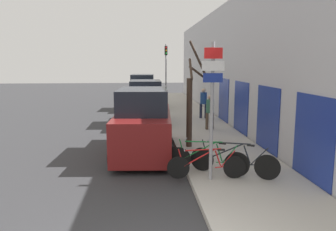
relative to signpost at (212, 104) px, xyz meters
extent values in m
plane|color=#333335|center=(-1.55, 7.54, -2.23)|extent=(80.00, 80.00, 0.00)
cube|color=#ADA89E|center=(1.05, 10.34, -2.16)|extent=(3.20, 32.00, 0.15)
cube|color=#BCBCC1|center=(2.80, 10.34, 1.02)|extent=(0.20, 32.00, 6.50)
cube|color=navy|center=(2.68, -0.29, -0.93)|extent=(0.03, 2.02, 2.32)
cube|color=navy|center=(2.68, 2.87, -0.93)|extent=(0.03, 2.02, 2.32)
cube|color=navy|center=(2.68, 6.04, -0.93)|extent=(0.03, 2.02, 2.32)
cube|color=navy|center=(2.68, 9.20, -0.93)|extent=(0.03, 2.02, 2.32)
cylinder|color=#939399|center=(0.00, 0.01, -0.24)|extent=(0.10, 0.10, 3.69)
cube|color=red|center=(0.00, -0.05, 1.31)|extent=(0.48, 0.02, 0.28)
cube|color=white|center=(0.00, -0.05, 0.99)|extent=(0.59, 0.02, 0.25)
cube|color=navy|center=(0.00, -0.05, 0.68)|extent=(0.52, 0.02, 0.24)
cylinder|color=black|center=(-0.87, 0.12, -1.77)|extent=(0.62, 0.07, 0.62)
cylinder|color=black|center=(0.68, 0.03, -1.77)|extent=(0.62, 0.07, 0.62)
cylinder|color=red|center=(-0.29, 0.09, -1.49)|extent=(0.87, 0.09, 0.51)
cylinder|color=red|center=(-0.21, 0.08, -1.27)|extent=(1.01, 0.10, 0.08)
cylinder|color=red|center=(0.21, 0.06, -1.51)|extent=(0.19, 0.05, 0.45)
cylinder|color=red|center=(0.40, 0.05, -1.75)|extent=(0.55, 0.06, 0.08)
cylinder|color=red|center=(0.48, 0.04, -1.53)|extent=(0.41, 0.05, 0.50)
cylinder|color=red|center=(-0.79, 0.12, -1.51)|extent=(0.19, 0.04, 0.54)
cube|color=black|center=(0.29, 0.05, -1.27)|extent=(0.20, 0.09, 0.04)
cylinder|color=#99999E|center=(-0.72, 0.11, -1.24)|extent=(0.05, 0.44, 0.02)
cylinder|color=black|center=(-0.10, 0.74, -1.73)|extent=(0.63, 0.37, 0.70)
cylinder|color=black|center=(1.53, -0.16, -1.73)|extent=(0.63, 0.37, 0.70)
cylinder|color=black|center=(0.51, 0.40, -1.41)|extent=(0.93, 0.53, 0.57)
cylinder|color=black|center=(0.59, 0.36, -1.16)|extent=(1.07, 0.62, 0.09)
cylinder|color=black|center=(1.04, 0.11, -1.44)|extent=(0.21, 0.14, 0.50)
cylinder|color=black|center=(1.24, 0.00, -1.71)|extent=(0.58, 0.34, 0.08)
cylinder|color=black|center=(1.32, -0.05, -1.46)|extent=(0.44, 0.26, 0.56)
cylinder|color=black|center=(-0.02, 0.69, -1.44)|extent=(0.21, 0.13, 0.61)
cube|color=black|center=(1.12, 0.06, -1.17)|extent=(0.21, 0.17, 0.04)
cylinder|color=#99999E|center=(0.06, 0.65, -1.14)|extent=(0.23, 0.40, 0.02)
cylinder|color=black|center=(-0.76, 0.82, -1.73)|extent=(0.66, 0.31, 0.71)
cylinder|color=black|center=(0.78, 0.17, -1.73)|extent=(0.66, 0.31, 0.71)
cylinder|color=#197233|center=(-0.18, 0.58, -1.41)|extent=(0.88, 0.40, 0.58)
cylinder|color=#197233|center=(-0.10, 0.55, -1.16)|extent=(1.02, 0.46, 0.09)
cylinder|color=#197233|center=(0.32, 0.37, -1.43)|extent=(0.20, 0.11, 0.51)
cylinder|color=#197233|center=(0.51, 0.29, -1.71)|extent=(0.55, 0.26, 0.08)
cylinder|color=#197233|center=(0.59, 0.25, -1.46)|extent=(0.42, 0.20, 0.56)
cylinder|color=#197233|center=(-0.68, 0.79, -1.43)|extent=(0.20, 0.11, 0.61)
cube|color=black|center=(0.40, 0.33, -1.17)|extent=(0.22, 0.15, 0.04)
cylinder|color=#99999E|center=(-0.60, 0.76, -1.13)|extent=(0.19, 0.41, 0.02)
cube|color=maroon|center=(-1.78, 3.16, -1.36)|extent=(2.18, 4.84, 1.39)
cube|color=black|center=(-1.79, 2.97, -0.24)|extent=(1.84, 2.56, 0.84)
cylinder|color=black|center=(-2.62, 4.68, -1.90)|extent=(0.26, 0.68, 0.67)
cylinder|color=black|center=(-0.75, 4.56, -1.90)|extent=(0.26, 0.68, 0.67)
cylinder|color=black|center=(-2.81, 1.75, -1.90)|extent=(0.26, 0.68, 0.67)
cylinder|color=black|center=(-0.94, 1.63, -1.90)|extent=(0.26, 0.68, 0.67)
cube|color=silver|center=(-1.62, 9.09, -1.44)|extent=(1.83, 4.53, 1.22)
cube|color=black|center=(-1.62, 8.91, -0.34)|extent=(1.62, 2.37, 1.00)
cylinder|color=black|center=(-2.49, 10.50, -1.90)|extent=(0.23, 0.67, 0.66)
cylinder|color=black|center=(-0.72, 10.48, -1.90)|extent=(0.23, 0.67, 0.66)
cylinder|color=black|center=(-2.52, 7.70, -1.90)|extent=(0.23, 0.67, 0.66)
cylinder|color=black|center=(-0.75, 7.68, -1.90)|extent=(0.23, 0.67, 0.66)
cube|color=#51565B|center=(-1.73, 15.03, -1.39)|extent=(1.93, 4.29, 1.35)
cube|color=black|center=(-1.74, 14.86, -0.22)|extent=(1.66, 2.26, 0.99)
cylinder|color=black|center=(-2.53, 16.38, -1.92)|extent=(0.25, 0.64, 0.63)
cylinder|color=black|center=(-0.80, 16.29, -1.92)|extent=(0.25, 0.64, 0.63)
cylinder|color=black|center=(-2.66, 13.77, -1.92)|extent=(0.25, 0.64, 0.63)
cylinder|color=black|center=(-0.93, 13.69, -1.92)|extent=(0.25, 0.64, 0.63)
cylinder|color=#1E2338|center=(1.58, 10.08, -1.67)|extent=(0.16, 0.16, 0.83)
cylinder|color=#1E2338|center=(1.86, 9.99, -1.67)|extent=(0.16, 0.16, 0.83)
cylinder|color=navy|center=(1.72, 10.03, -0.93)|extent=(0.38, 0.38, 0.66)
sphere|color=tan|center=(1.72, 10.03, -0.49)|extent=(0.22, 0.22, 0.22)
cylinder|color=#4C3D2D|center=(1.28, 6.79, -1.69)|extent=(0.15, 0.15, 0.80)
cylinder|color=#4C3D2D|center=(1.55, 6.87, -1.69)|extent=(0.15, 0.15, 0.80)
cylinder|color=#33664C|center=(1.42, 6.83, -0.97)|extent=(0.37, 0.37, 0.63)
sphere|color=tan|center=(1.42, 6.83, -0.55)|extent=(0.22, 0.22, 0.22)
cylinder|color=#3D2D23|center=(-0.06, 3.62, -0.79)|extent=(0.22, 0.22, 2.59)
cylinder|color=#3D2D23|center=(-0.07, 3.26, 0.86)|extent=(0.12, 0.80, 0.76)
cylinder|color=#3D2D23|center=(0.27, 3.90, 0.72)|extent=(0.74, 0.64, 0.50)
cylinder|color=#3D2D23|center=(0.30, 3.83, 1.18)|extent=(0.83, 0.53, 1.39)
cylinder|color=#939399|center=(-0.02, 15.62, 0.17)|extent=(0.10, 0.10, 4.50)
cube|color=black|center=(-0.02, 15.52, 1.97)|extent=(0.20, 0.16, 0.64)
sphere|color=red|center=(-0.02, 15.43, 2.17)|extent=(0.11, 0.11, 0.11)
sphere|color=orange|center=(-0.02, 15.43, 1.97)|extent=(0.11, 0.11, 0.11)
sphere|color=green|center=(-0.02, 15.43, 1.77)|extent=(0.11, 0.11, 0.11)
camera|label=1|loc=(-1.87, -8.44, 1.06)|focal=35.00mm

